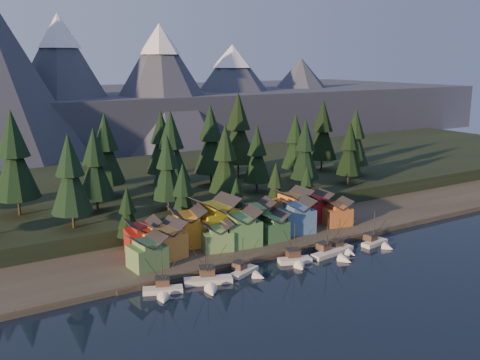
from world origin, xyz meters
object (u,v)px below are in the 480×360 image
boat_4 (333,250)px  house_back_0 (143,236)px  boat_1 (209,276)px  house_front_1 (165,239)px  house_front_0 (147,251)px  boat_0 (163,285)px  boat_2 (248,267)px  boat_3 (296,255)px  boat_6 (378,238)px  house_back_1 (187,226)px  boat_5 (343,244)px

boat_4 → house_back_0: (-41.60, 23.74, 4.18)m
boat_1 → house_front_1: bearing=120.2°
house_front_0 → house_back_0: size_ratio=0.96×
boat_0 → house_front_1: bearing=86.5°
boat_2 → boat_4: 24.66m
boat_3 → boat_4: boat_3 is taller
boat_6 → house_back_1: 51.25m
house_back_0 → house_back_1: house_back_1 is taller
boat_3 → house_front_1: house_front_1 is taller
boat_1 → boat_5: 39.85m
boat_2 → boat_5: boat_5 is taller
boat_0 → boat_1: (10.65, -1.00, 0.05)m
boat_0 → house_front_1: size_ratio=1.02×
boat_0 → house_back_1: (16.54, 21.70, 4.69)m
boat_2 → house_back_0: house_back_0 is taller
boat_5 → boat_1: bearing=175.9°
boat_4 → boat_6: boat_4 is taller
boat_3 → house_front_0: (-33.39, 13.41, 3.37)m
boat_3 → boat_1: bearing=-162.2°
boat_1 → house_front_1: 18.03m
boat_1 → boat_4: size_ratio=1.02×
boat_4 → house_front_0: 46.65m
boat_3 → boat_6: 26.78m
house_front_0 → boat_6: bearing=-19.2°
boat_1 → house_back_0: bearing=126.4°
house_front_1 → house_back_0: (-3.51, 5.44, -0.14)m
house_back_0 → house_back_1: size_ratio=0.85×
boat_4 → house_back_0: 48.08m
boat_3 → house_back_0: bearing=161.3°
house_front_0 → boat_4: bearing=-23.8°
boat_1 → boat_2: (10.52, 0.53, -0.15)m
boat_0 → boat_3: bearing=20.2°
boat_2 → boat_4: bearing=-25.4°
boat_4 → house_back_1: 37.95m
boat_0 → boat_3: 34.98m
boat_2 → boat_5: (29.33, -0.14, 0.09)m
boat_0 → boat_3: boat_3 is taller
house_front_0 → house_back_0: 9.67m
boat_0 → boat_2: size_ratio=1.06×
boat_5 → boat_4: bearing=-168.0°
boat_4 → house_front_1: 42.47m
house_back_0 → boat_4: bearing=-23.1°
boat_4 → boat_1: bearing=171.3°
house_front_1 → house_back_0: 6.47m
boat_1 → boat_4: boat_1 is taller
boat_3 → boat_4: size_ratio=0.96×
house_front_1 → house_back_0: house_front_1 is taller
house_front_1 → house_back_0: bearing=111.4°
house_back_1 → boat_4: bearing=-27.5°
boat_0 → house_back_0: (4.18, 21.72, 4.12)m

